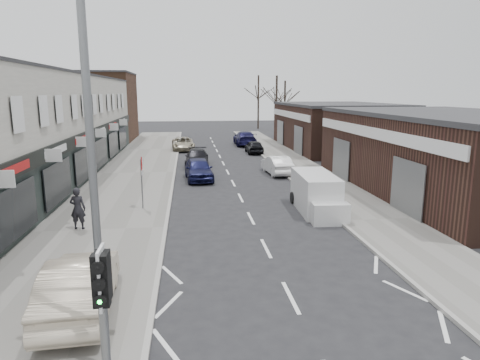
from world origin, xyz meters
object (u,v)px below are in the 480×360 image
object	(u,v)px
parked_car_left_b	(197,158)
parked_car_left_c	(183,144)
traffic_light	(103,291)
white_van	(316,194)
warning_sign	(142,167)
parked_car_right_c	(245,138)
sedan_on_pavement	(80,284)
parked_car_left_a	(199,169)
pedestrian	(78,208)
parked_car_right_a	(277,165)
parked_car_right_b	(254,147)
street_lamp	(101,157)

from	to	relation	value
parked_car_left_b	parked_car_left_c	distance (m)	9.75
traffic_light	white_van	xyz separation A→B (m)	(7.80, 12.86, -1.53)
traffic_light	parked_car_left_c	bearing A→B (deg)	88.44
traffic_light	warning_sign	xyz separation A→B (m)	(-0.76, 14.02, -0.21)
white_van	parked_car_left_b	distance (m)	15.24
parked_car_left_c	parked_car_right_c	xyz separation A→B (m)	(6.83, 3.52, 0.12)
white_van	sedan_on_pavement	world-z (taller)	white_van
parked_car_left_b	parked_car_left_a	bearing A→B (deg)	-87.54
pedestrian	parked_car_left_a	world-z (taller)	pedestrian
white_van	parked_car_right_c	distance (m)	27.38
warning_sign	parked_car_left_c	size ratio (longest dim) A/B	0.57
sedan_on_pavement	parked_car_left_a	size ratio (longest dim) A/B	1.05
parked_car_left_b	white_van	bearing A→B (deg)	-65.98
parked_car_right_a	parked_car_left_c	bearing A→B (deg)	-67.59
parked_car_left_b	parked_car_right_c	size ratio (longest dim) A/B	0.84
warning_sign	white_van	xyz separation A→B (m)	(8.56, -1.16, -1.31)
parked_car_right_a	sedan_on_pavement	bearing A→B (deg)	60.04
pedestrian	parked_car_right_b	bearing A→B (deg)	-109.03
sedan_on_pavement	parked_car_left_a	bearing A→B (deg)	-104.93
traffic_light	parked_car_right_b	bearing A→B (deg)	76.80
street_lamp	warning_sign	world-z (taller)	street_lamp
white_van	pedestrian	bearing A→B (deg)	-167.43
street_lamp	parked_car_right_c	bearing A→B (deg)	78.48
street_lamp	parked_car_left_b	distance (m)	26.22
parked_car_left_c	parked_car_right_b	xyz separation A→B (m)	(6.90, -3.03, -0.03)
parked_car_right_b	parked_car_right_c	bearing A→B (deg)	-89.05
pedestrian	parked_car_left_a	bearing A→B (deg)	-110.27
street_lamp	parked_car_left_c	bearing A→B (deg)	88.18
parked_car_left_a	parked_car_left_b	size ratio (longest dim) A/B	0.95
street_lamp	warning_sign	distance (m)	13.04
parked_car_right_c	parked_car_left_b	bearing A→B (deg)	67.24
sedan_on_pavement	parked_car_right_c	world-z (taller)	sedan_on_pavement
sedan_on_pavement	parked_car_right_c	size ratio (longest dim) A/B	0.83
pedestrian	parked_car_left_b	size ratio (longest dim) A/B	0.40
street_lamp	warning_sign	size ratio (longest dim) A/B	2.96
sedan_on_pavement	pedestrian	world-z (taller)	pedestrian
parked_car_left_c	parked_car_right_b	distance (m)	7.54
street_lamp	parked_car_left_c	xyz separation A→B (m)	(1.13, 35.49, -3.96)
parked_car_right_b	warning_sign	bearing A→B (deg)	66.54
traffic_light	parked_car_left_c	world-z (taller)	traffic_light
traffic_light	parked_car_left_c	distance (m)	36.76
pedestrian	parked_car_right_b	size ratio (longest dim) A/B	0.48
parked_car_left_b	parked_car_left_c	size ratio (longest dim) A/B	0.95
parked_car_right_c	white_van	bearing A→B (deg)	90.27
pedestrian	parked_car_left_a	xyz separation A→B (m)	(5.37, 10.43, -0.29)
parked_car_left_c	parked_car_right_a	bearing A→B (deg)	-66.65
warning_sign	parked_car_left_a	size ratio (longest dim) A/B	0.63
traffic_light	pedestrian	xyz separation A→B (m)	(-3.17, 10.97, -1.39)
warning_sign	parked_car_right_c	distance (m)	27.62
parked_car_left_b	pedestrian	bearing A→B (deg)	-106.03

